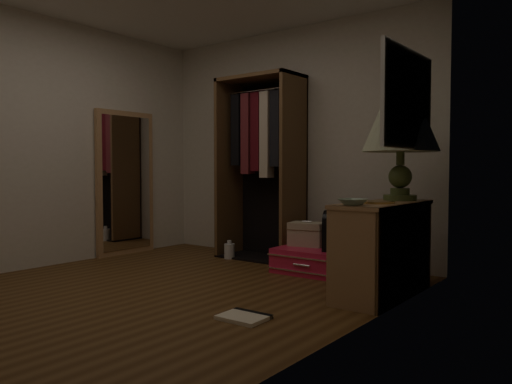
% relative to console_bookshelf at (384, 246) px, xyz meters
% --- Properties ---
extents(ground, '(4.00, 4.00, 0.00)m').
position_rel_console_bookshelf_xyz_m(ground, '(-1.54, -1.04, -0.39)').
color(ground, '#523417').
rests_on(ground, ground).
extents(room_walls, '(3.52, 4.02, 2.60)m').
position_rel_console_bookshelf_xyz_m(room_walls, '(-1.46, -1.00, 1.11)').
color(room_walls, beige).
rests_on(room_walls, ground).
extents(console_bookshelf, '(0.42, 1.12, 0.75)m').
position_rel_console_bookshelf_xyz_m(console_bookshelf, '(0.00, 0.00, 0.00)').
color(console_bookshelf, '#9D724C').
rests_on(console_bookshelf, ground).
extents(open_wardrobe, '(0.95, 0.50, 2.05)m').
position_rel_console_bookshelf_xyz_m(open_wardrobe, '(-1.78, 0.73, 0.81)').
color(open_wardrobe, brown).
rests_on(open_wardrobe, ground).
extents(floor_mirror, '(0.06, 0.80, 1.70)m').
position_rel_console_bookshelf_xyz_m(floor_mirror, '(-3.24, -0.04, 0.46)').
color(floor_mirror, tan).
rests_on(floor_mirror, ground).
extents(pink_suitcase, '(0.79, 0.59, 0.24)m').
position_rel_console_bookshelf_xyz_m(pink_suitcase, '(-0.86, 0.40, -0.27)').
color(pink_suitcase, '#DF1B45').
rests_on(pink_suitcase, ground).
extents(train_case, '(0.39, 0.31, 0.25)m').
position_rel_console_bookshelf_xyz_m(train_case, '(-1.04, 0.49, -0.03)').
color(train_case, tan).
rests_on(train_case, pink_suitcase).
extents(black_bag, '(0.41, 0.32, 0.39)m').
position_rel_console_bookshelf_xyz_m(black_bag, '(-0.58, 0.40, 0.05)').
color(black_bag, black).
rests_on(black_bag, pink_suitcase).
extents(table_lamp, '(0.81, 0.81, 0.80)m').
position_rel_console_bookshelf_xyz_m(table_lamp, '(0.00, 0.30, 0.95)').
color(table_lamp, '#3E4E26').
rests_on(table_lamp, console_bookshelf).
extents(brass_tray, '(0.33, 0.33, 0.02)m').
position_rel_console_bookshelf_xyz_m(brass_tray, '(0.00, -0.15, 0.36)').
color(brass_tray, '#B18944').
rests_on(brass_tray, console_bookshelf).
extents(ceramic_bowl, '(0.23, 0.23, 0.05)m').
position_rel_console_bookshelf_xyz_m(ceramic_bowl, '(-0.05, -0.47, 0.38)').
color(ceramic_bowl, '#98B79E').
rests_on(ceramic_bowl, console_bookshelf).
extents(white_jug, '(0.13, 0.13, 0.21)m').
position_rel_console_bookshelf_xyz_m(white_jug, '(-2.05, 0.47, -0.30)').
color(white_jug, silver).
rests_on(white_jug, ground).
extents(floor_book, '(0.32, 0.26, 0.03)m').
position_rel_console_bookshelf_xyz_m(floor_book, '(-0.48, -1.19, -0.38)').
color(floor_book, '#F4E9CD').
rests_on(floor_book, ground).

